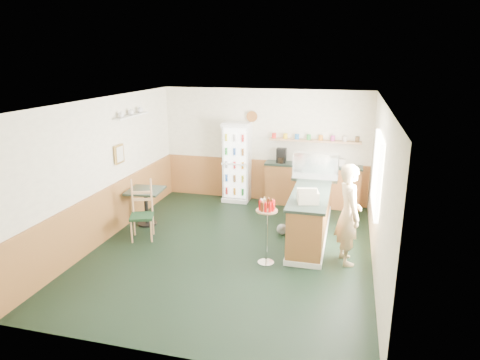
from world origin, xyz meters
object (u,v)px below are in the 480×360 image
(cash_register, at_px, (308,196))
(cafe_table, at_px, (146,200))
(cafe_chair, at_px, (144,208))
(condiment_stand, at_px, (267,221))
(display_case, at_px, (316,167))
(drinks_fridge, at_px, (237,162))
(shopkeeper, at_px, (349,214))

(cash_register, height_order, cafe_table, cash_register)
(cafe_chair, bearing_deg, condiment_stand, -31.69)
(display_case, bearing_deg, drinks_fridge, 148.59)
(display_case, distance_m, cafe_chair, 3.51)
(condiment_stand, bearing_deg, display_case, 72.02)
(shopkeeper, bearing_deg, condiment_stand, 89.74)
(drinks_fridge, distance_m, cafe_table, 2.51)
(condiment_stand, bearing_deg, shopkeeper, 17.01)
(cash_register, xyz_separation_m, condiment_stand, (-0.62, -0.47, -0.33))
(drinks_fridge, height_order, display_case, drinks_fridge)
(cash_register, bearing_deg, shopkeeper, -18.04)
(display_case, height_order, shopkeeper, shopkeeper)
(cafe_table, bearing_deg, display_case, 13.49)
(drinks_fridge, height_order, cafe_table, drinks_fridge)
(drinks_fridge, bearing_deg, cash_register, -53.43)
(cash_register, bearing_deg, display_case, 77.12)
(cash_register, distance_m, shopkeeper, 0.74)
(drinks_fridge, distance_m, display_case, 2.33)
(cafe_chair, bearing_deg, shopkeeper, -21.84)
(drinks_fridge, relative_size, cash_register, 5.24)
(cafe_chair, bearing_deg, cafe_table, 92.61)
(shopkeeper, xyz_separation_m, cafe_chair, (-3.85, 0.10, -0.27))
(cafe_table, bearing_deg, shopkeeper, -9.71)
(display_case, xyz_separation_m, cafe_table, (-3.40, -0.82, -0.73))
(cafe_chair, bearing_deg, display_case, 3.89)
(display_case, xyz_separation_m, cafe_chair, (-3.15, -1.41, -0.66))
(condiment_stand, xyz_separation_m, cafe_chair, (-2.52, 0.51, -0.18))
(cash_register, distance_m, condiment_stand, 0.85)
(drinks_fridge, bearing_deg, shopkeeper, -45.53)
(cash_register, relative_size, shopkeeper, 0.21)
(cash_register, xyz_separation_m, shopkeeper, (0.70, -0.06, -0.24))
(condiment_stand, relative_size, cafe_chair, 0.98)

